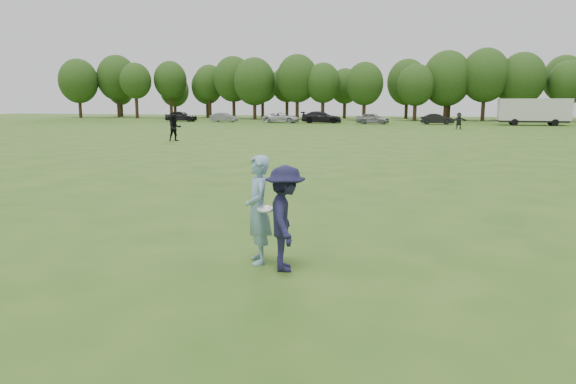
% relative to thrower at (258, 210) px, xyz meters
% --- Properties ---
extents(ground, '(200.00, 200.00, 0.00)m').
position_rel_thrower_xyz_m(ground, '(1.18, -0.18, -0.93)').
color(ground, '#2D5417').
rests_on(ground, ground).
extents(thrower, '(0.71, 0.81, 1.85)m').
position_rel_thrower_xyz_m(thrower, '(0.00, 0.00, 0.00)').
color(thrower, '#7FA9C4').
rests_on(thrower, ground).
extents(defender, '(0.96, 1.27, 1.74)m').
position_rel_thrower_xyz_m(defender, '(0.56, -0.26, -0.06)').
color(defender, '#1B1B3B').
rests_on(defender, ground).
extents(player_far_a, '(1.16, 1.15, 1.90)m').
position_rel_thrower_xyz_m(player_far_a, '(-15.20, 25.22, 0.02)').
color(player_far_a, black).
rests_on(player_far_a, ground).
extents(player_far_d, '(1.68, 0.81, 1.73)m').
position_rel_thrower_xyz_m(player_far_d, '(5.05, 48.07, -0.06)').
color(player_far_d, '#2A2A2A').
rests_on(player_far_d, ground).
extents(car_a, '(4.71, 2.27, 1.55)m').
position_rel_thrower_xyz_m(car_a, '(-32.82, 59.80, -0.15)').
color(car_a, black).
rests_on(car_a, ground).
extents(car_b, '(4.04, 1.71, 1.30)m').
position_rel_thrower_xyz_m(car_b, '(-26.23, 59.90, -0.28)').
color(car_b, slate).
rests_on(car_b, ground).
extents(car_c, '(5.07, 2.47, 1.39)m').
position_rel_thrower_xyz_m(car_c, '(-17.43, 59.23, -0.23)').
color(car_c, silver).
rests_on(car_c, ground).
extents(car_d, '(5.61, 2.75, 1.57)m').
position_rel_thrower_xyz_m(car_d, '(-12.09, 60.04, -0.14)').
color(car_d, black).
rests_on(car_d, ground).
extents(car_e, '(4.28, 1.95, 1.42)m').
position_rel_thrower_xyz_m(car_e, '(-5.08, 58.76, -0.22)').
color(car_e, gray).
rests_on(car_e, ground).
extents(car_f, '(4.22, 1.94, 1.34)m').
position_rel_thrower_xyz_m(car_f, '(2.85, 59.93, -0.26)').
color(car_f, black).
rests_on(car_f, ground).
extents(disc_in_play, '(0.28, 0.28, 0.09)m').
position_rel_thrower_xyz_m(disc_in_play, '(0.20, -0.20, 0.07)').
color(disc_in_play, white).
rests_on(disc_in_play, ground).
extents(cargo_trailer, '(9.00, 2.75, 3.20)m').
position_rel_thrower_xyz_m(cargo_trailer, '(14.03, 60.22, 0.85)').
color(cargo_trailer, silver).
rests_on(cargo_trailer, ground).
extents(treeline, '(130.35, 18.39, 11.74)m').
position_rel_thrower_xyz_m(treeline, '(3.99, 76.72, 5.33)').
color(treeline, '#332114').
rests_on(treeline, ground).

